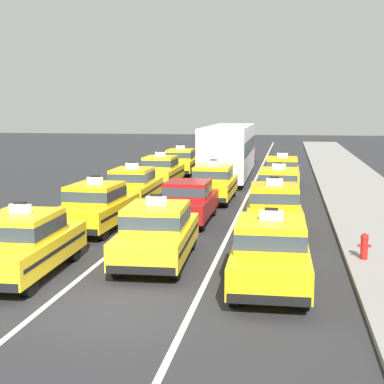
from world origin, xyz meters
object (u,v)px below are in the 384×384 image
at_px(taxi_center_nearest, 157,232).
at_px(sedan_center_second, 188,200).
at_px(bus_center_fourth, 230,149).
at_px(taxi_left_second, 97,206).
at_px(taxi_right_third, 278,187).
at_px(taxi_left_fourth, 161,170).
at_px(taxi_left_fifth, 181,161).
at_px(taxi_right_nearest, 271,251).
at_px(fire_hydrant, 364,245).
at_px(taxi_center_third, 214,183).
at_px(taxi_right_fourth, 282,172).
at_px(taxi_left_third, 133,186).
at_px(taxi_right_second, 274,207).
at_px(taxi_left_nearest, 24,243).
at_px(sedan_center_fifth, 244,153).

bearing_deg(taxi_center_nearest, sedan_center_second, 91.45).
relative_size(taxi_center_nearest, bus_center_fourth, 0.41).
bearing_deg(taxi_left_second, taxi_right_third, 43.72).
bearing_deg(taxi_left_second, bus_center_fourth, 78.95).
height_order(taxi_left_fourth, taxi_left_fifth, same).
bearing_deg(taxi_right_nearest, taxi_left_fifth, 106.20).
height_order(taxi_left_second, fire_hydrant, taxi_left_second).
bearing_deg(taxi_center_third, taxi_right_fourth, 58.77).
distance_m(bus_center_fourth, taxi_right_third, 10.26).
distance_m(taxi_left_third, taxi_right_third, 6.40).
bearing_deg(taxi_right_second, taxi_left_second, -173.40).
relative_size(taxi_center_nearest, taxi_right_nearest, 1.01).
bearing_deg(taxi_left_fourth, taxi_left_fifth, 89.11).
bearing_deg(taxi_center_third, taxi_left_fourth, 127.60).
xyz_separation_m(taxi_center_third, taxi_right_third, (2.98, -0.91, 0.00)).
relative_size(taxi_center_nearest, taxi_right_fourth, 1.01).
xyz_separation_m(taxi_left_third, bus_center_fourth, (3.17, 10.53, 0.94)).
relative_size(taxi_right_nearest, taxi_right_third, 1.00).
height_order(taxi_left_second, bus_center_fourth, bus_center_fourth).
xyz_separation_m(taxi_left_second, fire_hydrant, (8.76, -3.04, -0.33)).
distance_m(taxi_left_fourth, taxi_right_third, 8.54).
height_order(taxi_left_fifth, taxi_center_third, same).
distance_m(taxi_left_nearest, taxi_right_nearest, 6.26).
distance_m(taxi_center_nearest, fire_hydrant, 5.73).
relative_size(taxi_center_nearest, taxi_center_third, 1.01).
distance_m(taxi_center_third, taxi_right_third, 3.12).
height_order(sedan_center_fifth, taxi_right_nearest, taxi_right_nearest).
bearing_deg(taxi_right_fourth, sedan_center_fifth, 103.67).
xyz_separation_m(sedan_center_second, taxi_right_third, (3.28, 4.09, 0.03)).
relative_size(taxi_left_nearest, taxi_right_nearest, 1.00).
bearing_deg(bus_center_fourth, taxi_left_nearest, -98.11).
bearing_deg(taxi_right_second, taxi_center_nearest, -124.02).
bearing_deg(taxi_left_fourth, taxi_right_nearest, -68.79).
distance_m(taxi_right_nearest, fire_hydrant, 3.50).
height_order(taxi_left_second, taxi_left_fourth, same).
xyz_separation_m(taxi_center_nearest, taxi_right_fourth, (3.20, 15.75, 0.00)).
distance_m(taxi_left_second, taxi_right_second, 6.22).
bearing_deg(taxi_left_fifth, taxi_left_fourth, -90.89).
relative_size(taxi_right_second, taxi_right_fourth, 1.01).
bearing_deg(taxi_right_second, taxi_left_fifth, 111.60).
xyz_separation_m(taxi_left_nearest, fire_hydrant, (8.74, 2.62, -0.33)).
distance_m(taxi_center_third, taxi_right_second, 6.81).
distance_m(taxi_left_nearest, sedan_center_second, 8.07).
relative_size(taxi_left_fifth, taxi_right_third, 1.01).
relative_size(sedan_center_second, bus_center_fourth, 0.38).
relative_size(sedan_center_fifth, taxi_right_third, 0.94).
bearing_deg(taxi_right_second, bus_center_fourth, 101.78).
bearing_deg(sedan_center_second, taxi_left_fourth, 108.70).
relative_size(taxi_right_second, taxi_right_third, 1.01).
bearing_deg(taxi_left_fifth, taxi_right_second, -68.40).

